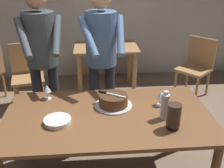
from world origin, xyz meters
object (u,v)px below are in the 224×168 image
Objects in this scene: hurricane_lamp at (174,116)px; person_standing_beside at (42,54)px; plate_stack at (57,121)px; background_chair_0 at (196,65)px; cake_on_platter at (113,101)px; cake_knife at (106,93)px; person_cutting_cake at (102,53)px; wine_glass_near at (47,89)px; water_bottle at (165,106)px; main_dining_table at (108,124)px; background_table at (106,56)px; wine_glass_far at (161,95)px; background_chair_2 at (27,73)px.

person_standing_beside reaches higher than hurricane_lamp.
plate_stack is 0.24× the size of background_chair_0.
background_chair_0 is (1.44, 1.66, -0.31)m from cake_on_platter.
cake_knife is 0.14× the size of person_cutting_cake.
wine_glass_near is at bearing 107.40° from plate_stack.
hurricane_lamp is at bearing -78.27° from water_bottle.
person_standing_beside reaches higher than water_bottle.
background_table is (0.11, 2.10, -0.08)m from main_dining_table.
wine_glass_far is 0.08× the size of person_standing_beside.
cake_on_platter is 0.10m from cake_knife.
main_dining_table is at bearing 153.20° from hurricane_lamp.
main_dining_table is at bearing -49.13° from person_standing_beside.
water_bottle is at bearing -31.58° from cake_knife.
background_chair_2 is (-1.51, 1.79, -0.37)m from water_bottle.
person_cutting_cake and person_standing_beside have the same top height.
person_standing_beside is at bearing 138.94° from hurricane_lamp.
water_bottle reaches higher than cake_knife.
background_chair_0 is (1.01, 2.05, -0.37)m from hurricane_lamp.
cake_knife is at bearing -132.88° from background_chair_0.
background_table is at bearing 88.50° from cake_on_platter.
wine_glass_near reaches higher than cake_knife.
cake_on_platter is 0.63m from person_cutting_cake.
person_cutting_cake is (0.53, 0.37, 0.22)m from wine_glass_near.
wine_glass_far is at bearing -3.06° from cake_on_platter.
wine_glass_near is at bearing 156.69° from water_bottle.
hurricane_lamp is 0.23× the size of background_chair_2.
background_chair_0 is at bearing 35.54° from wine_glass_near.
main_dining_table is 1.99m from background_chair_2.
water_bottle is (0.46, -0.28, -0.00)m from cake_knife.
wine_glass_near is 0.69× the size of hurricane_lamp.
person_standing_beside is (-0.69, 0.59, 0.27)m from cake_on_platter.
background_table is at bearing 100.65° from wine_glass_far.
wine_glass_near is 0.16× the size of background_chair_0.
main_dining_table is 0.28m from cake_knife.
cake_knife is 0.56m from person_cutting_cake.
cake_on_platter is 0.54m from plate_stack.
cake_knife is 0.27× the size of background_chair_0.
water_bottle is 0.96m from person_cutting_cake.
person_standing_beside is (-0.63, 0.73, 0.42)m from main_dining_table.
main_dining_table is at bearing -90.15° from cake_knife.
person_cutting_cake reaches higher than wine_glass_near.
person_cutting_cake reaches higher than background_table.
background_chair_2 is (-1.54, 1.93, -0.37)m from hurricane_lamp.
cake_knife is 0.65m from hurricane_lamp.
cake_knife is at bearing 148.42° from water_bottle.
person_cutting_cake is 1.49m from background_table.
main_dining_table is at bearing -58.00° from background_chair_2.
background_table is at bearing 76.59° from plate_stack.
wine_glass_near is (-0.55, 0.33, 0.20)m from main_dining_table.
main_dining_table is 1.05m from person_standing_beside.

